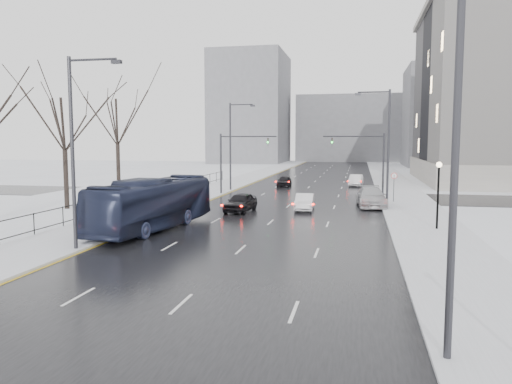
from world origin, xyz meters
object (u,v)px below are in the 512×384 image
Objects in this scene: lamppost_r_mid at (438,185)px; bus at (153,204)px; mast_signal_right at (372,157)px; sedan_right_near at (305,202)px; streetlight_r_near at (446,147)px; sedan_center_near at (241,202)px; streetlight_r_mid at (386,142)px; sedan_right_far at (371,197)px; streetlight_l_near at (76,144)px; tree_park_e at (119,197)px; no_uturn_sign at (394,179)px; sedan_right_distant at (356,180)px; sedan_center_far at (284,181)px; mast_signal_left at (231,156)px; streetlight_l_far at (232,142)px; tree_park_d at (67,210)px.

bus is (-18.00, -3.17, -1.24)m from lamppost_r_mid.
mast_signal_right reaches higher than sedan_right_near.
sedan_center_near is at bearing 114.02° from streetlight_r_near.
streetlight_r_mid reaches higher than sedan_right_far.
streetlight_l_near is (-16.33, 10.00, 0.00)m from streetlight_r_near.
streetlight_l_near is at bearing -130.98° from sedan_right_far.
tree_park_e is 5.00× the size of no_uturn_sign.
tree_park_e is 29.30m from sedan_right_distant.
sedan_right_distant reaches higher than sedan_center_far.
mast_signal_left is 1.12× the size of sedan_right_far.
mast_signal_right is (-0.84, 8.00, -1.51)m from streetlight_r_mid.
sedan_right_near is at bearing -17.85° from tree_park_e.
tree_park_e is at bearing 168.34° from sedan_right_far.
streetlight_l_far is 2.34× the size of lamppost_r_mid.
tree_park_e is (-0.40, 10.00, 0.00)m from tree_park_d.
tree_park_e is at bearing -159.81° from mast_signal_left.
streetlight_r_near and streetlight_l_near have the same top height.
bus is 9.70m from sedan_center_near.
sedan_right_near is at bearing -77.71° from sedan_center_far.
sedan_right_far is at bearing 32.35° from sedan_center_near.
streetlight_r_near reaches higher than lamppost_r_mid.
bus is (0.33, -21.17, -2.41)m from mast_signal_left.
streetlight_r_near is at bearing -93.02° from sedan_right_far.
streetlight_l_far is (9.63, 18.00, 5.62)m from tree_park_d.
mast_signal_left is at bearing 180.00° from mast_signal_right.
tree_park_d is 3.02× the size of sedan_right_near.
bus is at bearing -124.09° from mast_signal_right.
tree_park_d is 29.05m from mast_signal_right.
bus reaches higher than sedan_right_far.
streetlight_r_mid is at bearing -78.14° from sedan_right_distant.
streetlight_r_mid is 1.54× the size of mast_signal_left.
bus is at bearing -139.02° from streetlight_r_mid.
streetlight_r_mid and streetlight_l_near have the same top height.
mast_signal_left is at bearing 112.18° from streetlight_r_near.
mast_signal_left is 2.41× the size of no_uturn_sign.
tree_park_e is at bearing 154.38° from lamppost_r_mid.
tree_park_d is 28.50m from sedan_center_far.
tree_park_d is 17.96m from mast_signal_left.
sedan_right_near is at bearing -139.56° from no_uturn_sign.
streetlight_r_near is at bearing -60.45° from sedan_center_near.
no_uturn_sign is 3.90m from sedan_right_far.
bus is (1.17, 6.83, -3.92)m from streetlight_l_near.
sedan_right_distant is at bearing 35.43° from tree_park_e.
tree_park_d is at bearing -171.88° from sedan_right_near.
sedan_right_distant is at bearing 89.21° from sedan_right_far.
mast_signal_left is at bearing 97.93° from bus.
streetlight_l_far is 9.53m from sedan_center_far.
streetlight_l_near is 26.42m from sedan_right_far.
sedan_right_near is at bearing -159.65° from streetlight_r_mid.
mast_signal_left is 1.50× the size of sedan_right_distant.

